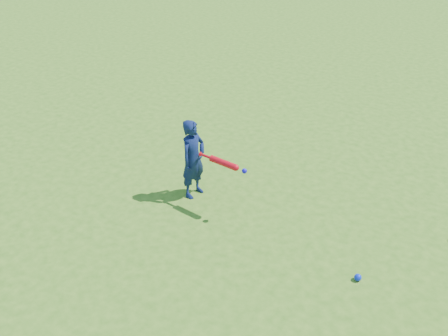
# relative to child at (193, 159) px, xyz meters

# --- Properties ---
(ground) EXTENTS (80.00, 80.00, 0.00)m
(ground) POSITION_rel_child_xyz_m (-0.15, 0.11, -0.54)
(ground) COLOR #3D701A
(ground) RESTS_ON ground
(child) EXTENTS (0.29, 0.41, 1.09)m
(child) POSITION_rel_child_xyz_m (0.00, 0.00, 0.00)
(child) COLOR #0F1B49
(child) RESTS_ON ground
(ground_ball_blue) EXTENTS (0.08, 0.08, 0.08)m
(ground_ball_blue) POSITION_rel_child_xyz_m (2.43, -0.38, -0.51)
(ground_ball_blue) COLOR #0C27D8
(ground_ball_blue) RESTS_ON ground
(bat_swing) EXTENTS (0.71, 0.11, 0.08)m
(bat_swing) POSITION_rel_child_xyz_m (0.55, -0.08, 0.15)
(bat_swing) COLOR red
(bat_swing) RESTS_ON ground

